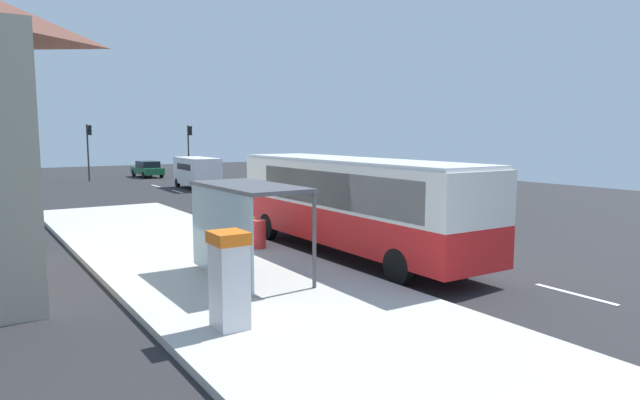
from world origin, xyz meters
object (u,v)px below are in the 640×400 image
(sedan_near, at_px, (147,169))
(bus_shelter, at_px, (238,207))
(bus, at_px, (352,200))
(traffic_light_near_side, at_px, (189,143))
(recycling_bin_red, at_px, (258,234))
(recycling_bin_orange, at_px, (240,228))
(ticket_machine, at_px, (229,279))
(white_van, at_px, (197,171))
(traffic_light_far_side, at_px, (89,143))
(recycling_bin_yellow, at_px, (249,231))

(sedan_near, height_order, bus_shelter, bus_shelter)
(bus, relative_size, traffic_light_near_side, 2.28)
(bus, bearing_deg, traffic_light_near_side, 78.32)
(sedan_near, relative_size, recycling_bin_red, 4.70)
(recycling_bin_red, xyz_separation_m, traffic_light_near_side, (9.70, 32.97, 2.57))
(bus, xyz_separation_m, bus_shelter, (-4.70, -1.32, 0.25))
(sedan_near, relative_size, recycling_bin_orange, 4.70)
(ticket_machine, relative_size, recycling_bin_red, 2.04)
(bus, xyz_separation_m, sedan_near, (4.01, 37.51, -1.05))
(traffic_light_near_side, relative_size, bus_shelter, 1.21)
(white_van, relative_size, traffic_light_far_side, 1.08)
(recycling_bin_red, relative_size, bus_shelter, 0.24)
(recycling_bin_orange, bearing_deg, recycling_bin_red, -90.00)
(sedan_near, xyz_separation_m, traffic_light_near_side, (3.20, -2.62, 2.44))
(traffic_light_near_side, distance_m, bus_shelter, 38.14)
(bus, height_order, bus_shelter, bus)
(bus_shelter, bearing_deg, recycling_bin_orange, 64.54)
(recycling_bin_yellow, relative_size, bus_shelter, 0.24)
(sedan_near, relative_size, traffic_light_far_side, 0.92)
(sedan_near, height_order, traffic_light_near_side, traffic_light_near_side)
(white_van, bearing_deg, recycling_bin_orange, -106.91)
(sedan_near, xyz_separation_m, traffic_light_far_side, (-5.40, -1.82, 2.45))
(traffic_light_near_side, bearing_deg, sedan_near, 140.72)
(bus, height_order, white_van, bus)
(ticket_machine, bearing_deg, traffic_light_near_side, 70.91)
(recycling_bin_red, bearing_deg, traffic_light_far_side, 88.13)
(recycling_bin_red, bearing_deg, sedan_near, 79.64)
(recycling_bin_red, distance_m, traffic_light_far_side, 33.88)
(traffic_light_near_side, xyz_separation_m, traffic_light_far_side, (-8.60, 0.80, 0.01))
(bus, bearing_deg, recycling_bin_red, 142.21)
(sedan_near, height_order, traffic_light_far_side, traffic_light_far_side)
(recycling_bin_red, height_order, traffic_light_near_side, traffic_light_near_side)
(sedan_near, distance_m, recycling_bin_yellow, 35.48)
(recycling_bin_orange, height_order, traffic_light_near_side, traffic_light_near_side)
(white_van, xyz_separation_m, bus_shelter, (-8.61, -25.69, 0.75))
(recycling_bin_red, bearing_deg, bus_shelter, -124.27)
(recycling_bin_red, bearing_deg, bus, -37.79)
(ticket_machine, height_order, bus_shelter, bus_shelter)
(bus, xyz_separation_m, recycling_bin_yellow, (-2.49, 2.63, -1.19))
(recycling_bin_orange, distance_m, traffic_light_far_side, 32.49)
(sedan_near, height_order, ticket_machine, ticket_machine)
(recycling_bin_yellow, bearing_deg, bus, -46.58)
(recycling_bin_red, bearing_deg, white_van, 74.09)
(recycling_bin_orange, bearing_deg, traffic_light_near_side, 72.92)
(white_van, height_order, recycling_bin_orange, white_van)
(traffic_light_far_side, xyz_separation_m, bus_shelter, (-3.31, -37.01, -1.14))
(bus, relative_size, recycling_bin_yellow, 11.63)
(ticket_machine, bearing_deg, recycling_bin_orange, 63.52)
(traffic_light_far_side, distance_m, bus_shelter, 37.18)
(traffic_light_near_side, bearing_deg, ticket_machine, -109.09)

